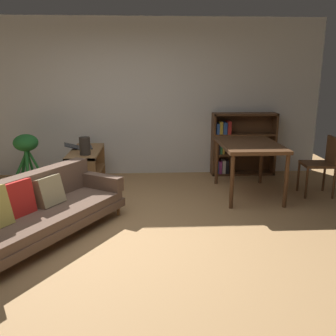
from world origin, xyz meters
TOP-DOWN VIEW (x-y plane):
  - ground_plane at (0.00, 0.00)m, footprint 8.16×8.16m
  - back_wall_panel at (0.00, 2.70)m, footprint 6.80×0.10m
  - fabric_couch at (-0.90, -0.00)m, footprint 1.71×2.14m
  - media_console at (-0.64, 1.82)m, footprint 0.45×1.15m
  - open_laptop at (-0.75, 1.98)m, footprint 0.49×0.40m
  - desk_speaker at (-0.59, 1.49)m, footprint 0.16×0.16m
  - potted_floor_plant at (-1.58, 1.91)m, footprint 0.42×0.41m
  - dining_table at (1.83, 1.36)m, footprint 0.84×1.23m
  - dining_chair_near at (2.92, 1.29)m, footprint 0.46×0.42m
  - bookshelf at (1.97, 2.53)m, footprint 1.13×0.28m

SIDE VIEW (x-z plane):
  - ground_plane at x=0.00m, z-range 0.00..0.00m
  - media_console at x=-0.64m, z-range -0.01..0.61m
  - fabric_couch at x=-0.90m, z-range -0.03..0.69m
  - dining_chair_near at x=2.92m, z-range 0.07..0.95m
  - potted_floor_plant at x=-1.58m, z-range 0.09..0.94m
  - bookshelf at x=1.97m, z-range -0.01..1.10m
  - open_laptop at x=-0.75m, z-range 0.60..0.68m
  - dining_table at x=1.83m, z-range 0.31..1.10m
  - desk_speaker at x=-0.59m, z-range 0.62..0.88m
  - back_wall_panel at x=0.00m, z-range 0.00..2.70m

